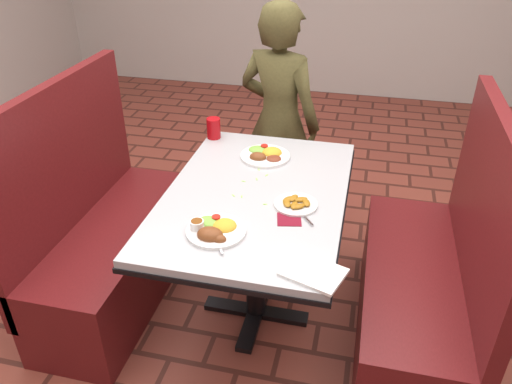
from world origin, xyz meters
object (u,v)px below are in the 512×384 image
Objects in this scene: diner_person at (279,122)px; booth_bench_right at (423,290)px; far_dinner_plate at (265,153)px; dining_table at (256,210)px; near_dinner_plate at (214,227)px; plantain_plate at (296,203)px; booth_bench_left at (109,242)px; red_tumbler at (214,128)px.

booth_bench_right is at bearing 152.41° from diner_person.
diner_person is 5.68× the size of far_dinner_plate.
near_dinner_plate is at bearing -104.21° from dining_table.
plantain_plate is at bearing 44.05° from near_dinner_plate.
dining_table is 1.01× the size of booth_bench_right.
booth_bench_left is 0.83× the size of diner_person.
diner_person is at bearing 50.81° from red_tumbler.
booth_bench_right is at bearing -22.85° from far_dinner_plate.
red_tumbler is (-1.16, 0.51, 0.48)m from booth_bench_right.
near_dinner_plate is at bearing 106.82° from diner_person.
booth_bench_left is at bearing 180.00° from dining_table.
plantain_plate is (0.19, -0.07, 0.11)m from dining_table.
red_tumbler is at bearing 133.30° from plantain_plate.
red_tumbler is (-0.33, 0.16, 0.03)m from far_dinner_plate.
dining_table is 0.37m from far_dinner_plate.
red_tumbler is (-0.55, 0.59, 0.04)m from plantain_plate.
booth_bench_left is 1.08m from plantain_plate.
red_tumbler is (-0.27, 0.86, 0.03)m from near_dinner_plate.
dining_table is at bearing -55.04° from red_tumbler.
booth_bench_left is 1.60m from booth_bench_right.
diner_person is 1.22m from near_dinner_plate.
dining_table is 4.79× the size of far_dinner_plate.
dining_table is at bearing 112.09° from diner_person.
far_dinner_plate is 0.48m from plantain_plate.
far_dinner_plate is (0.77, 0.35, 0.44)m from booth_bench_left.
dining_table is 0.65m from red_tumbler.
near_dinner_plate is 0.39m from plantain_plate.
booth_bench_left is 0.83m from red_tumbler.
booth_bench_right is 10.65× the size of red_tumbler.
diner_person is 0.48m from red_tumbler.
booth_bench_left is (-0.80, 0.00, -0.32)m from dining_table.
dining_table is 0.86m from booth_bench_left.
red_tumbler is (-0.36, 0.51, 0.15)m from dining_table.
far_dinner_plate is (0.05, 0.70, -0.00)m from near_dinner_plate.
booth_bench_left is at bearing 67.98° from diner_person.
plantain_plate is at bearing -173.12° from booth_bench_right.
near_dinner_plate is 0.90m from red_tumbler.
plantain_plate is (0.26, -0.95, 0.04)m from diner_person.
booth_bench_right is (0.80, 0.00, -0.32)m from dining_table.
diner_person is 0.99m from plantain_plate.
plantain_plate is at bearing -4.21° from booth_bench_left.
near_dinner_plate is at bearing -25.89° from booth_bench_left.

